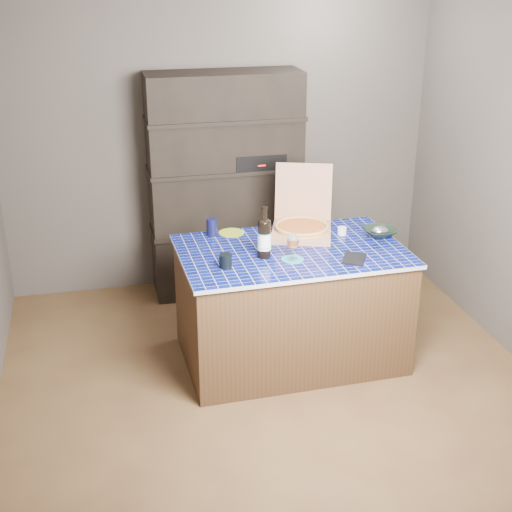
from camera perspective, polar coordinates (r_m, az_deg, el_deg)
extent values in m
plane|color=brown|center=(4.77, 1.27, -10.23)|extent=(3.50, 3.50, 0.00)
plane|color=#4D4642|center=(5.86, -2.94, 9.51)|extent=(3.50, 0.00, 3.50)
plane|color=#4D4642|center=(2.71, 10.85, -7.65)|extent=(3.50, 0.00, 3.50)
cube|color=black|center=(5.75, -2.47, 5.62)|extent=(1.20, 0.40, 1.80)
cube|color=black|center=(5.69, 0.09, 7.81)|extent=(0.40, 0.32, 0.12)
cube|color=#3F2C18|center=(4.89, 2.78, -4.03)|extent=(1.47, 0.94, 0.79)
cube|color=#040D46|center=(4.72, 2.88, 0.39)|extent=(1.51, 0.98, 0.03)
cube|color=tan|center=(4.95, 3.66, 1.92)|extent=(0.51, 0.51, 0.05)
cube|color=tan|center=(5.11, 3.82, 5.18)|extent=(0.41, 0.22, 0.39)
cylinder|color=#AF8849|center=(4.94, 3.67, 2.23)|extent=(0.37, 0.37, 0.01)
cylinder|color=maroon|center=(4.94, 3.67, 2.35)|extent=(0.32, 0.32, 0.01)
torus|color=#AF8849|center=(4.93, 3.67, 2.40)|extent=(0.37, 0.37, 0.02)
cylinder|color=black|center=(4.55, 0.66, 1.31)|extent=(0.08, 0.08, 0.24)
ellipsoid|color=black|center=(4.51, 0.67, 2.71)|extent=(0.08, 0.08, 0.05)
cylinder|color=black|center=(4.49, 0.67, 3.38)|extent=(0.03, 0.03, 0.10)
cylinder|color=silver|center=(4.55, 0.66, 1.18)|extent=(0.09, 0.09, 0.11)
cylinder|color=#459FED|center=(4.56, 0.66, 0.78)|extent=(0.09, 0.09, 0.01)
cylinder|color=#459FED|center=(4.53, 0.66, 1.84)|extent=(0.09, 0.09, 0.01)
cylinder|color=teal|center=(4.55, 2.93, -0.27)|extent=(0.14, 0.14, 0.01)
cylinder|color=white|center=(4.55, 2.94, -0.21)|extent=(0.07, 0.07, 0.00)
cylinder|color=white|center=(4.53, 2.95, 0.25)|extent=(0.01, 0.01, 0.07)
ellipsoid|color=white|center=(4.50, 2.97, 1.19)|extent=(0.08, 0.08, 0.10)
cylinder|color=#CC6920|center=(4.51, 2.96, 1.08)|extent=(0.06, 0.06, 0.05)
cylinder|color=white|center=(4.50, 2.97, 1.42)|extent=(0.07, 0.07, 0.02)
cylinder|color=black|center=(4.42, -2.45, -0.39)|extent=(0.08, 0.08, 0.09)
cube|color=black|center=(4.59, 7.87, -0.22)|extent=(0.21, 0.23, 0.02)
imported|color=black|center=(5.00, 9.88, 1.91)|extent=(0.24, 0.24, 0.05)
ellipsoid|color=silver|center=(5.00, 9.89, 2.04)|extent=(0.12, 0.10, 0.06)
cylinder|color=silver|center=(4.99, 6.89, 2.01)|extent=(0.06, 0.06, 0.05)
cylinder|color=black|center=(4.94, -3.55, 2.34)|extent=(0.08, 0.08, 0.12)
cylinder|color=#8EAA24|center=(4.99, -1.97, 1.88)|extent=(0.18, 0.18, 0.01)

